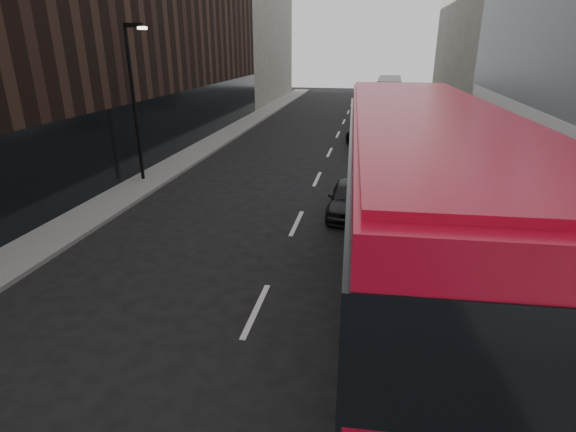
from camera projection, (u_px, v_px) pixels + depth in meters
The scene contains 11 objects.
sidewalk_right at pixel (459, 161), 25.57m from camera, with size 3.00×80.00×0.15m, color slate.
sidewalk_left at pixel (201, 149), 28.29m from camera, with size 2.00×80.00×0.15m, color slate.
building_victorian at pixel (485, 2), 38.88m from camera, with size 6.50×24.00×21.00m.
building_left_mid at pixel (173, 33), 31.01m from camera, with size 5.00×24.00×14.00m, color black.
building_left_far at pixel (255, 42), 51.36m from camera, with size 5.00×20.00×13.00m, color slate.
street_lamp at pixel (135, 93), 20.44m from camera, with size 1.06×0.22×7.00m.
red_bus at pixel (416, 216), 9.55m from camera, with size 3.65×12.88×5.14m.
grey_bus at pixel (389, 93), 44.56m from camera, with size 2.60×9.87×3.17m.
car_a at pixel (349, 198), 17.58m from camera, with size 1.54×3.83×1.31m, color black.
car_b at pixel (366, 144), 27.21m from camera, with size 1.36×3.91×1.29m, color gray.
car_c at pixel (365, 129), 31.47m from camera, with size 2.09×5.14×1.49m, color black.
Camera 1 is at (2.62, -1.40, 6.28)m, focal length 28.00 mm.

